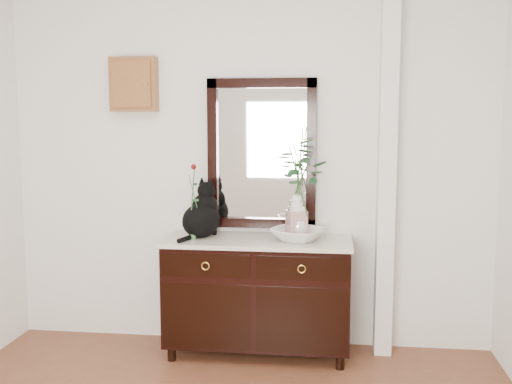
# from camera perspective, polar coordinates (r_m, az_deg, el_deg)

# --- Properties ---
(wall_back) EXTENTS (3.60, 0.04, 2.70)m
(wall_back) POSITION_cam_1_polar(r_m,az_deg,el_deg) (4.44, -0.73, 2.50)
(wall_back) COLOR white
(wall_back) RESTS_ON ground
(pilaster) EXTENTS (0.12, 0.20, 2.70)m
(pilaster) POSITION_cam_1_polar(r_m,az_deg,el_deg) (4.34, 12.33, 2.23)
(pilaster) COLOR white
(pilaster) RESTS_ON ground
(sideboard) EXTENTS (1.33, 0.52, 0.82)m
(sideboard) POSITION_cam_1_polar(r_m,az_deg,el_deg) (4.35, 0.16, -9.37)
(sideboard) COLOR black
(sideboard) RESTS_ON ground
(wall_mirror) EXTENTS (0.80, 0.06, 1.10)m
(wall_mirror) POSITION_cam_1_polar(r_m,az_deg,el_deg) (4.41, 0.53, 3.64)
(wall_mirror) COLOR black
(wall_mirror) RESTS_ON wall_back
(key_cabinet) EXTENTS (0.35, 0.10, 0.40)m
(key_cabinet) POSITION_cam_1_polar(r_m,az_deg,el_deg) (4.59, -11.56, 10.01)
(key_cabinet) COLOR brown
(key_cabinet) RESTS_ON wall_back
(cat) EXTENTS (0.38, 0.42, 0.40)m
(cat) POSITION_cam_1_polar(r_m,az_deg,el_deg) (4.32, -5.26, -1.64)
(cat) COLOR black
(cat) RESTS_ON sideboard
(lotus_bowl) EXTENTS (0.47, 0.47, 0.09)m
(lotus_bowl) POSITION_cam_1_polar(r_m,az_deg,el_deg) (4.21, 4.05, -4.06)
(lotus_bowl) COLOR white
(lotus_bowl) RESTS_ON sideboard
(vase_branches) EXTENTS (0.44, 0.44, 0.78)m
(vase_branches) POSITION_cam_1_polar(r_m,az_deg,el_deg) (4.15, 4.09, 0.89)
(vase_branches) COLOR silver
(vase_branches) RESTS_ON lotus_bowl
(bud_vase_rose) EXTENTS (0.08, 0.08, 0.54)m
(bud_vase_rose) POSITION_cam_1_polar(r_m,az_deg,el_deg) (4.22, -6.05, -0.89)
(bud_vase_rose) COLOR #306930
(bud_vase_rose) RESTS_ON sideboard
(ginger_jar) EXTENTS (0.16, 0.16, 0.34)m
(ginger_jar) POSITION_cam_1_polar(r_m,az_deg,el_deg) (4.19, 3.88, -2.35)
(ginger_jar) COLOR white
(ginger_jar) RESTS_ON sideboard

